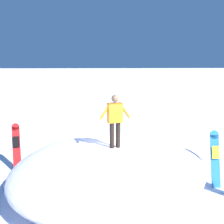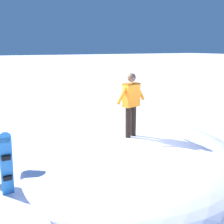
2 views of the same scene
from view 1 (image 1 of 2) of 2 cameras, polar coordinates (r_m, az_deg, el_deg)
The scene contains 5 objects.
ground at distance 8.98m, azimuth -0.04°, elevation -13.58°, with size 240.00×240.00×0.00m, color white.
snow_mound at distance 8.27m, azimuth -0.15°, elevation -11.57°, with size 6.62×5.67×1.14m, color white.
snowboarder_standing at distance 7.78m, azimuth 0.68°, elevation -1.31°, with size 0.32×1.00×1.65m.
snowboard_primary_upright at distance 9.62m, azimuth -20.51°, elevation -7.21°, with size 0.53×0.36×1.64m.
snowboard_secondary_upright at distance 8.57m, azimuth 21.96°, elevation -9.43°, with size 0.50×0.29×1.68m.
Camera 1 is at (8.13, -0.47, 3.80)m, focal length 41.04 mm.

